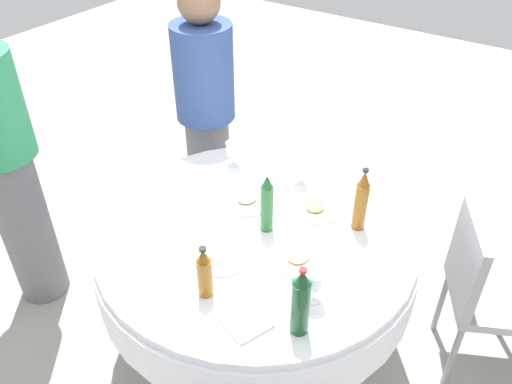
% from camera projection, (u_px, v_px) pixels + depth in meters
% --- Properties ---
extents(ground_plane, '(10.00, 10.00, 0.00)m').
position_uv_depth(ground_plane, '(256.00, 335.00, 2.79)').
color(ground_plane, gray).
extents(dining_table, '(1.46, 1.46, 0.74)m').
position_uv_depth(dining_table, '(256.00, 253.00, 2.44)').
color(dining_table, white).
rests_on(dining_table, ground_plane).
extents(bottle_dark_green_far, '(0.07, 0.07, 0.30)m').
position_uv_depth(bottle_dark_green_far, '(301.00, 302.00, 1.82)').
color(bottle_dark_green_far, '#194728').
rests_on(bottle_dark_green_far, dining_table).
extents(bottle_amber_outer, '(0.06, 0.06, 0.24)m').
position_uv_depth(bottle_amber_outer, '(204.00, 273.00, 1.97)').
color(bottle_amber_outer, '#8C5619').
rests_on(bottle_amber_outer, dining_table).
extents(bottle_amber_left, '(0.06, 0.06, 0.31)m').
position_uv_depth(bottle_amber_left, '(361.00, 201.00, 2.28)').
color(bottle_amber_left, '#8C5619').
rests_on(bottle_amber_left, dining_table).
extents(bottle_green_north, '(0.06, 0.06, 0.30)m').
position_uv_depth(bottle_green_north, '(267.00, 204.00, 2.27)').
color(bottle_green_north, '#2D6B38').
rests_on(bottle_green_north, dining_table).
extents(wine_glass_north, '(0.07, 0.07, 0.15)m').
position_uv_depth(wine_glass_north, '(301.00, 164.00, 2.58)').
color(wine_glass_north, white).
rests_on(wine_glass_north, dining_table).
extents(wine_glass_inner, '(0.07, 0.07, 0.14)m').
position_uv_depth(wine_glass_inner, '(315.00, 280.00, 1.95)').
color(wine_glass_inner, white).
rests_on(wine_glass_inner, dining_table).
extents(wine_glass_west, '(0.08, 0.08, 0.13)m').
position_uv_depth(wine_glass_west, '(233.00, 149.00, 2.71)').
color(wine_glass_west, white).
rests_on(wine_glass_west, dining_table).
extents(plate_near, '(0.25, 0.25, 0.02)m').
position_uv_depth(plate_near, '(221.00, 255.00, 2.20)').
color(plate_near, white).
rests_on(plate_near, dining_table).
extents(plate_rear, '(0.24, 0.24, 0.04)m').
position_uv_depth(plate_rear, '(247.00, 200.00, 2.50)').
color(plate_rear, white).
rests_on(plate_rear, dining_table).
extents(plate_front, '(0.21, 0.21, 0.04)m').
position_uv_depth(plate_front, '(315.00, 209.00, 2.45)').
color(plate_front, white).
rests_on(plate_front, dining_table).
extents(plate_east, '(0.24, 0.24, 0.04)m').
position_uv_depth(plate_east, '(298.00, 258.00, 2.18)').
color(plate_east, white).
rests_on(plate_east, dining_table).
extents(spoon_outer, '(0.18, 0.05, 0.00)m').
position_uv_depth(spoon_outer, '(138.00, 218.00, 2.41)').
color(spoon_outer, silver).
rests_on(spoon_outer, dining_table).
extents(folded_napkin, '(0.20, 0.20, 0.02)m').
position_uv_depth(folded_napkin, '(246.00, 320.00, 1.92)').
color(folded_napkin, white).
rests_on(folded_napkin, dining_table).
extents(person_far, '(0.34, 0.34, 1.58)m').
position_uv_depth(person_far, '(206.00, 113.00, 3.06)').
color(person_far, slate).
rests_on(person_far, ground_plane).
extents(person_outer, '(0.34, 0.34, 1.66)m').
position_uv_depth(person_outer, '(4.00, 162.00, 2.54)').
color(person_outer, slate).
rests_on(person_outer, ground_plane).
extents(chair_right, '(0.54, 0.54, 0.87)m').
position_uv_depth(chair_right, '(482.00, 286.00, 2.37)').
color(chair_right, '#99999E').
rests_on(chair_right, ground_plane).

